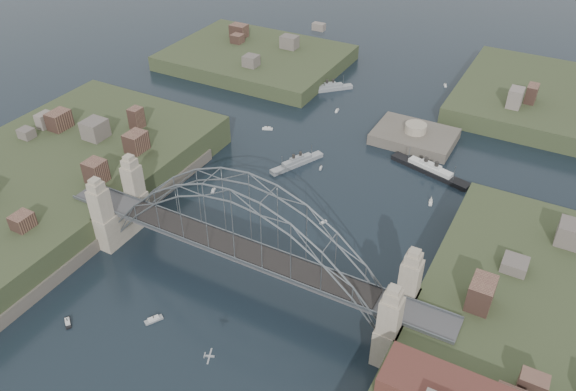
{
  "coord_description": "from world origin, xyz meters",
  "views": [
    {
      "loc": [
        47.16,
        -68.49,
        81.41
      ],
      "look_at": [
        0.0,
        18.0,
        10.0
      ],
      "focal_mm": 35.44,
      "sensor_mm": 36.0,
      "label": 1
    }
  ],
  "objects_px": {
    "bridge": "(243,234)",
    "fort_island": "(414,142)",
    "naval_cruiser_near": "(297,163)",
    "ocean_liner": "(430,170)",
    "naval_cruiser_far": "(330,88)"
  },
  "relations": [
    {
      "from": "ocean_liner",
      "to": "bridge",
      "type": "bearing_deg",
      "value": -110.24
    },
    {
      "from": "naval_cruiser_far",
      "to": "naval_cruiser_near",
      "type": "bearing_deg",
      "value": -75.52
    },
    {
      "from": "bridge",
      "to": "fort_island",
      "type": "relative_size",
      "value": 3.82
    },
    {
      "from": "naval_cruiser_near",
      "to": "ocean_liner",
      "type": "distance_m",
      "value": 34.48
    },
    {
      "from": "fort_island",
      "to": "naval_cruiser_far",
      "type": "relative_size",
      "value": 1.78
    },
    {
      "from": "bridge",
      "to": "naval_cruiser_far",
      "type": "xyz_separation_m",
      "value": [
        -22.75,
        88.32,
        -11.52
      ]
    },
    {
      "from": "naval_cruiser_near",
      "to": "naval_cruiser_far",
      "type": "bearing_deg",
      "value": 104.48
    },
    {
      "from": "bridge",
      "to": "naval_cruiser_near",
      "type": "relative_size",
      "value": 5.4
    },
    {
      "from": "naval_cruiser_near",
      "to": "fort_island",
      "type": "bearing_deg",
      "value": 49.08
    },
    {
      "from": "naval_cruiser_near",
      "to": "naval_cruiser_far",
      "type": "xyz_separation_m",
      "value": [
        -11.62,
        45.0,
        0.06
      ]
    },
    {
      "from": "fort_island",
      "to": "ocean_liner",
      "type": "relative_size",
      "value": 0.99
    },
    {
      "from": "naval_cruiser_far",
      "to": "fort_island",
      "type": "bearing_deg",
      "value": -27.81
    },
    {
      "from": "bridge",
      "to": "naval_cruiser_far",
      "type": "height_order",
      "value": "bridge"
    },
    {
      "from": "naval_cruiser_far",
      "to": "ocean_liner",
      "type": "xyz_separation_m",
      "value": [
        43.53,
        -31.94,
        0.04
      ]
    },
    {
      "from": "ocean_liner",
      "to": "naval_cruiser_far",
      "type": "bearing_deg",
      "value": 143.73
    }
  ]
}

